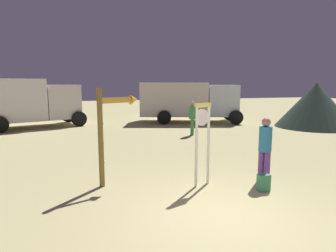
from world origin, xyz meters
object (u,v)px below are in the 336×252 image
at_px(box_truck_far, 188,100).
at_px(box_truck_near, 22,101).
at_px(dome_tent, 315,105).
at_px(standing_clock, 202,135).
at_px(person_distant, 192,116).
at_px(person_near_clock, 265,146).
at_px(arrow_sign, 114,120).
at_px(backpack, 263,183).

bearing_deg(box_truck_far, box_truck_near, 178.61).
relative_size(box_truck_near, dome_tent, 1.50).
bearing_deg(standing_clock, box_truck_far, 71.20).
relative_size(person_distant, box_truck_far, 0.24).
relative_size(person_near_clock, person_distant, 1.00).
relative_size(standing_clock, arrow_sign, 0.85).
height_order(standing_clock, backpack, standing_clock).
height_order(backpack, person_distant, person_distant).
distance_m(box_truck_near, dome_tent, 17.32).
xyz_separation_m(standing_clock, box_truck_near, (-6.23, 11.96, 0.26)).
height_order(box_truck_near, box_truck_far, box_truck_near).
distance_m(arrow_sign, box_truck_near, 11.92).
distance_m(standing_clock, person_near_clock, 1.74).
xyz_separation_m(box_truck_near, box_truck_far, (10.22, -0.25, -0.07)).
bearing_deg(arrow_sign, person_near_clock, -14.73).
distance_m(standing_clock, backpack, 1.89).
height_order(person_distant, box_truck_near, box_truck_near).
relative_size(arrow_sign, box_truck_far, 0.35).
distance_m(box_truck_near, box_truck_far, 10.22).
xyz_separation_m(standing_clock, person_near_clock, (1.69, -0.24, -0.36)).
relative_size(backpack, box_truck_near, 0.06).
bearing_deg(box_truck_far, backpack, -102.19).
bearing_deg(dome_tent, box_truck_near, 164.33).
distance_m(backpack, box_truck_far, 12.89).
height_order(person_near_clock, dome_tent, dome_tent).
bearing_deg(box_truck_near, person_near_clock, -56.99).
height_order(backpack, box_truck_far, box_truck_far).
height_order(person_near_clock, backpack, person_near_clock).
xyz_separation_m(standing_clock, person_distant, (2.41, 6.83, -0.36)).
distance_m(standing_clock, box_truck_near, 13.48).
bearing_deg(person_near_clock, box_truck_far, 79.12).
relative_size(person_distant, box_truck_near, 0.26).
bearing_deg(person_distant, dome_tent, 3.16).
bearing_deg(backpack, standing_clock, 147.17).
relative_size(box_truck_near, box_truck_far, 0.95).
height_order(person_distant, box_truck_far, box_truck_far).
relative_size(standing_clock, dome_tent, 0.47).
bearing_deg(standing_clock, box_truck_near, 117.53).
distance_m(box_truck_far, dome_tent, 7.83).
height_order(backpack, dome_tent, dome_tent).
bearing_deg(arrow_sign, backpack, -24.99).
bearing_deg(box_truck_far, person_distant, -107.87).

